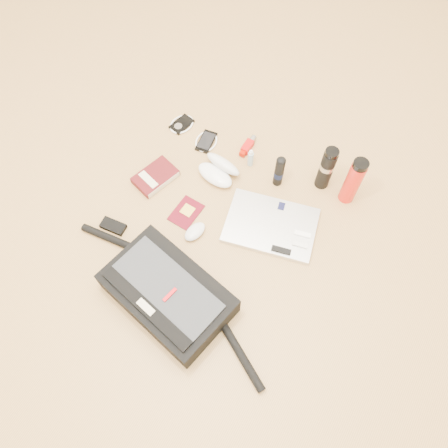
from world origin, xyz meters
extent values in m
plane|color=#AC8047|center=(0.00, 0.00, 0.00)|extent=(4.00, 4.00, 0.00)
cube|color=black|center=(-0.01, -0.29, 0.06)|extent=(0.51, 0.37, 0.11)
cube|color=#2B2E32|center=(-0.02, -0.30, 0.12)|extent=(0.44, 0.28, 0.01)
cube|color=black|center=(-0.03, -0.38, 0.12)|extent=(0.41, 0.13, 0.01)
cube|color=beige|center=(-0.03, -0.38, 0.12)|extent=(0.08, 0.04, 0.02)
cube|color=#C3050A|center=(0.01, -0.30, 0.12)|extent=(0.02, 0.06, 0.02)
cylinder|color=black|center=(-0.34, -0.20, 0.02)|extent=(0.29, 0.06, 0.03)
cylinder|color=black|center=(0.32, -0.33, 0.02)|extent=(0.26, 0.17, 0.03)
cube|color=black|center=(-0.38, -0.15, 0.01)|extent=(0.11, 0.06, 0.02)
cube|color=silver|center=(0.18, 0.18, 0.01)|extent=(0.41, 0.33, 0.02)
cube|color=black|center=(0.17, 0.28, 0.03)|extent=(0.03, 0.04, 0.00)
cube|color=white|center=(0.31, 0.20, 0.03)|extent=(0.07, 0.04, 0.01)
cube|color=silver|center=(0.32, 0.15, 0.03)|extent=(0.06, 0.03, 0.01)
cube|color=black|center=(0.26, 0.09, 0.03)|extent=(0.08, 0.04, 0.01)
cube|color=#470D10|center=(-0.37, 0.14, 0.02)|extent=(0.16, 0.21, 0.03)
cube|color=beige|center=(-0.31, 0.12, 0.02)|extent=(0.05, 0.17, 0.03)
cube|color=beige|center=(-0.38, 0.10, 0.03)|extent=(0.10, 0.06, 0.00)
cube|color=#500511|center=(-0.16, 0.06, 0.00)|extent=(0.11, 0.14, 0.01)
cube|color=gold|center=(-0.16, 0.07, 0.01)|extent=(0.05, 0.05, 0.00)
ellipsoid|color=silver|center=(-0.08, 0.00, 0.02)|extent=(0.08, 0.11, 0.03)
ellipsoid|color=white|center=(-0.14, 0.27, 0.03)|extent=(0.19, 0.11, 0.05)
ellipsoid|color=silver|center=(-0.14, 0.32, 0.05)|extent=(0.19, 0.12, 0.10)
ellipsoid|color=black|center=(-0.18, 0.27, 0.03)|extent=(0.05, 0.04, 0.02)
ellipsoid|color=black|center=(-0.11, 0.26, 0.03)|extent=(0.05, 0.04, 0.02)
cylinder|color=black|center=(-0.14, 0.27, 0.03)|extent=(0.03, 0.01, 0.01)
cube|color=black|center=(-0.43, 0.45, 0.01)|extent=(0.09, 0.12, 0.01)
cylinder|color=#9E9EA0|center=(-0.44, 0.43, 0.01)|extent=(0.04, 0.04, 0.00)
torus|color=white|center=(-0.43, 0.45, 0.01)|extent=(0.11, 0.11, 0.01)
cube|color=black|center=(-0.28, 0.42, 0.01)|extent=(0.08, 0.13, 0.01)
cube|color=black|center=(-0.28, 0.42, 0.01)|extent=(0.07, 0.10, 0.00)
torus|color=white|center=(-0.28, 0.42, 0.01)|extent=(0.11, 0.11, 0.01)
cube|color=#AF0E0D|center=(-0.10, 0.48, 0.02)|extent=(0.04, 0.07, 0.03)
cube|color=#9D0F00|center=(-0.10, 0.44, 0.02)|extent=(0.03, 0.02, 0.02)
cylinder|color=#9B9B9E|center=(-0.10, 0.53, 0.02)|extent=(0.03, 0.04, 0.03)
cylinder|color=#96B5C8|center=(-0.05, 0.41, 0.04)|extent=(0.03, 0.03, 0.08)
cylinder|color=white|center=(-0.05, 0.41, 0.08)|extent=(0.02, 0.02, 0.02)
cylinder|color=white|center=(-0.05, 0.41, 0.09)|extent=(0.01, 0.01, 0.01)
cylinder|color=black|center=(0.10, 0.39, 0.08)|extent=(0.05, 0.05, 0.16)
cylinder|color=black|center=(0.10, 0.39, 0.06)|extent=(0.05, 0.05, 0.03)
ellipsoid|color=black|center=(0.10, 0.39, 0.16)|extent=(0.04, 0.04, 0.02)
cylinder|color=black|center=(0.27, 0.48, 0.10)|extent=(0.07, 0.07, 0.21)
cylinder|color=#B1B1B4|center=(0.27, 0.48, 0.13)|extent=(0.07, 0.07, 0.03)
cylinder|color=black|center=(0.27, 0.48, 0.22)|extent=(0.06, 0.06, 0.02)
cylinder|color=red|center=(0.39, 0.47, 0.11)|extent=(0.09, 0.09, 0.23)
cylinder|color=black|center=(0.39, 0.47, 0.24)|extent=(0.08, 0.08, 0.02)
camera|label=1|loc=(0.43, -0.63, 1.60)|focal=35.00mm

